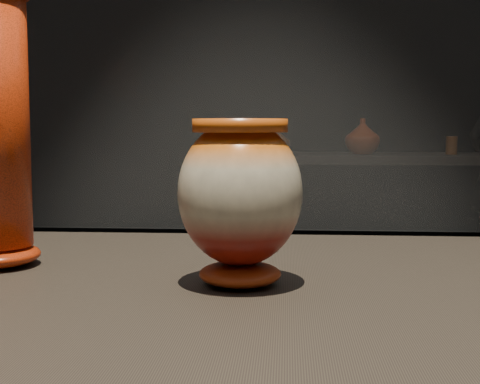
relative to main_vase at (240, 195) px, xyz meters
name	(u,v)px	position (x,y,z in m)	size (l,w,h in m)	color
main_vase	(240,195)	(0.00, 0.00, 0.00)	(0.17, 0.17, 0.18)	maroon
back_shelf	(360,197)	(0.50, 3.39, -0.36)	(2.00, 0.60, 0.90)	black
back_vase_left	(278,141)	(-0.01, 3.38, -0.02)	(0.15, 0.15, 0.16)	#8A3C14
back_vase_mid	(362,136)	(0.50, 3.35, 0.01)	(0.21, 0.21, 0.22)	maroon
back_vase_right	(451,145)	(1.03, 3.35, -0.05)	(0.07, 0.07, 0.11)	#8A3C14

